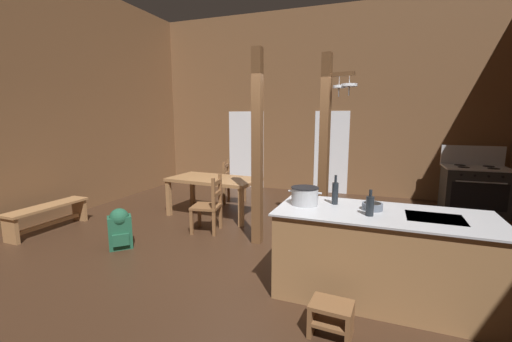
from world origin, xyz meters
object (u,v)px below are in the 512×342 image
Objects in this scene: dining_table at (214,182)px; step_stool at (331,316)px; ladderback_chair_near_window at (232,183)px; kitchen_island at (380,255)px; mixing_bowl_on_counter at (372,206)px; bottle_tall_on_counter at (335,193)px; backpack at (120,227)px; ladderback_chair_by_post at (209,205)px; bench_along_left_wall at (48,213)px; stove_range at (474,189)px; bottle_short_on_counter at (370,205)px; stockpot_on_counter at (305,196)px.

step_stool is at bearing -47.81° from dining_table.
kitchen_island is at bearing -44.80° from ladderback_chair_near_window.
bottle_tall_on_counter is at bearing 165.70° from mixing_bowl_on_counter.
step_stool is 1.15× the size of bottle_tall_on_counter.
kitchen_island is at bearing -1.91° from backpack.
backpack is (-0.54, -1.95, -0.34)m from dining_table.
bench_along_left_wall is (-2.57, -0.89, -0.15)m from ladderback_chair_by_post.
dining_table is 1.86× the size of ladderback_chair_by_post.
ladderback_chair_near_window is (-4.82, -0.95, -0.03)m from stove_range.
stove_range is 4.47m from bottle_tall_on_counter.
dining_table is 2.05m from backpack.
bench_along_left_wall is (-2.21, -1.76, -0.35)m from dining_table.
kitchen_island is 4.28m from ladderback_chair_near_window.
bottle_tall_on_counter is at bearing 96.48° from step_stool.
bench_along_left_wall is at bearing 167.00° from step_stool.
stove_range reaches higher than step_stool.
ladderback_chair_by_post is 2.72m from bench_along_left_wall.
bottle_tall_on_counter is at bearing 138.57° from bottle_short_on_counter.
bottle_tall_on_counter is (2.50, -1.90, 0.41)m from dining_table.
kitchen_island is at bearing -114.25° from stove_range.
stockpot_on_counter is (-0.82, 0.03, 0.57)m from kitchen_island.
dining_table is 5.35× the size of bottle_tall_on_counter.
backpack reaches higher than bench_along_left_wall.
stockpot_on_counter is 1.78× the size of mixing_bowl_on_counter.
ladderback_chair_near_window reaches higher than bench_along_left_wall.
stove_range is at bearing 58.87° from bottle_tall_on_counter.
step_stool is at bearing -83.52° from bottle_tall_on_counter.
bottle_tall_on_counter is at bearing -121.13° from stove_range.
step_stool is 1.22m from mixing_bowl_on_counter.
kitchen_island is 4.34m from stove_range.
step_stool is at bearing -63.21° from stockpot_on_counter.
backpack is at bearing -6.21° from bench_along_left_wall.
ladderback_chair_by_post is 2.53× the size of stockpot_on_counter.
ladderback_chair_by_post is at bearing -147.95° from stove_range.
bottle_tall_on_counter reaches higher than mixing_bowl_on_counter.
bottle_short_on_counter is (-1.92, -4.12, 0.55)m from stove_range.
stove_range is 1.39× the size of ladderback_chair_by_post.
bottle_short_on_counter is (3.41, -0.28, 0.72)m from backpack.
ladderback_chair_near_window is 3.76m from stockpot_on_counter.
stockpot_on_counter is at bearing 116.79° from step_stool.
stove_range is 0.98× the size of bench_along_left_wall.
stockpot_on_counter reaches higher than backpack.
bottle_tall_on_counter is (-0.51, 0.17, 0.60)m from kitchen_island.
backpack is at bearing -179.03° from bottle_tall_on_counter.
step_stool is 3.02m from ladderback_chair_by_post.
step_stool is 0.40× the size of ladderback_chair_by_post.
stockpot_on_counter is at bearing 177.74° from kitchen_island.
backpack is 3.49m from bottle_short_on_counter.
stockpot_on_counter reaches higher than ladderback_chair_by_post.
step_stool is 1.27m from stockpot_on_counter.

